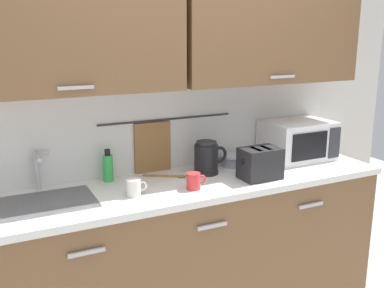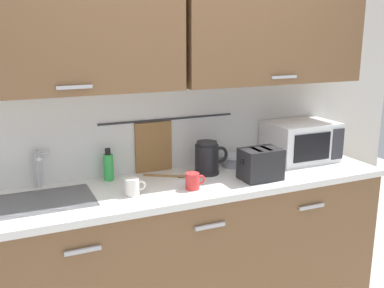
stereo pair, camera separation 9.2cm
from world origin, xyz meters
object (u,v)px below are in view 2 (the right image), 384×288
mixing_bowl (234,159)px  mug_by_kettle (193,181)px  wooden_spoon (171,176)px  microwave (300,141)px  mug_near_sink (132,187)px  toaster (261,164)px  dish_soap_bottle (108,166)px  electric_kettle (207,158)px

mixing_bowl → mug_by_kettle: 0.53m
wooden_spoon → microwave: bearing=-0.9°
mug_near_sink → toaster: toaster is taller
dish_soap_bottle → mixing_bowl: size_ratio=0.92×
mug_by_kettle → wooden_spoon: mug_by_kettle is taller
electric_kettle → wooden_spoon: electric_kettle is taller
microwave → toaster: bearing=-152.9°
electric_kettle → mug_near_sink: 0.57m
mug_near_sink → toaster: bearing=-3.7°
dish_soap_bottle → mug_by_kettle: size_ratio=1.63×
mixing_bowl → wooden_spoon: bearing=-174.7°
dish_soap_bottle → wooden_spoon: dish_soap_bottle is taller
microwave → mug_by_kettle: microwave is taller
mug_by_kettle → mixing_bowl: bearing=34.3°
electric_kettle → dish_soap_bottle: size_ratio=1.16×
dish_soap_bottle → mug_by_kettle: dish_soap_bottle is taller
dish_soap_bottle → mug_by_kettle: (0.40, -0.35, -0.04)m
electric_kettle → toaster: size_ratio=0.89×
mug_near_sink → wooden_spoon: size_ratio=0.48×
electric_kettle → mixing_bowl: (0.24, 0.07, -0.06)m
dish_soap_bottle → mixing_bowl: dish_soap_bottle is taller
dish_soap_bottle → toaster: 0.92m
toaster → wooden_spoon: size_ratio=1.02×
microwave → electric_kettle: bearing=-178.9°
dish_soap_bottle → mug_by_kettle: 0.53m
dish_soap_bottle → mixing_bowl: (0.84, -0.05, -0.04)m
toaster → mug_by_kettle: size_ratio=2.13×
electric_kettle → toaster: bearing=-43.4°
electric_kettle → toaster: electric_kettle is taller
electric_kettle → dish_soap_bottle: 0.61m
microwave → wooden_spoon: (-0.96, 0.02, -0.13)m
mug_near_sink → mixing_bowl: size_ratio=0.56×
electric_kettle → mug_near_sink: size_ratio=1.89×
mug_near_sink → dish_soap_bottle: bearing=100.3°
mug_near_sink → mug_by_kettle: 0.34m
mixing_bowl → wooden_spoon: 0.48m
microwave → dish_soap_bottle: microwave is taller
microwave → mug_by_kettle: size_ratio=3.83×
wooden_spoon → electric_kettle: bearing=-7.2°
mug_near_sink → mixing_bowl: (0.78, 0.25, -0.00)m
mug_near_sink → mixing_bowl: mug_near_sink is taller
dish_soap_bottle → mug_near_sink: size_ratio=1.63×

